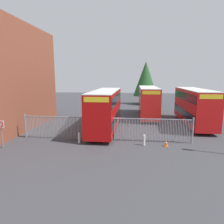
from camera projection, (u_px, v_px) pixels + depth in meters
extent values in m
plane|color=#3D3D42|center=(115.00, 122.00, 26.61)|extent=(100.00, 100.00, 0.00)
cylinder|color=gray|center=(25.00, 126.00, 19.48)|extent=(0.06, 0.06, 2.20)
cylinder|color=gray|center=(27.00, 127.00, 19.46)|extent=(0.06, 0.06, 2.20)
cylinder|color=gray|center=(28.00, 127.00, 19.45)|extent=(0.06, 0.06, 2.20)
cylinder|color=gray|center=(30.00, 127.00, 19.43)|extent=(0.06, 0.06, 2.20)
cylinder|color=gray|center=(31.00, 127.00, 19.42)|extent=(0.06, 0.06, 2.20)
cylinder|color=gray|center=(32.00, 127.00, 19.40)|extent=(0.06, 0.06, 2.20)
cylinder|color=gray|center=(34.00, 127.00, 19.39)|extent=(0.06, 0.06, 2.20)
cylinder|color=gray|center=(35.00, 127.00, 19.37)|extent=(0.06, 0.06, 2.20)
cylinder|color=gray|center=(36.00, 127.00, 19.36)|extent=(0.06, 0.06, 2.20)
cylinder|color=gray|center=(38.00, 127.00, 19.34)|extent=(0.06, 0.06, 2.20)
cylinder|color=gray|center=(39.00, 127.00, 19.32)|extent=(0.06, 0.06, 2.20)
cylinder|color=gray|center=(41.00, 127.00, 19.31)|extent=(0.06, 0.06, 2.20)
cylinder|color=gray|center=(42.00, 127.00, 19.29)|extent=(0.06, 0.06, 2.20)
cylinder|color=gray|center=(43.00, 127.00, 19.28)|extent=(0.06, 0.06, 2.20)
cylinder|color=gray|center=(45.00, 127.00, 19.26)|extent=(0.06, 0.06, 2.20)
cylinder|color=gray|center=(46.00, 127.00, 19.25)|extent=(0.06, 0.06, 2.20)
cylinder|color=gray|center=(47.00, 127.00, 19.23)|extent=(0.06, 0.06, 2.20)
cylinder|color=gray|center=(49.00, 127.00, 19.22)|extent=(0.06, 0.06, 2.20)
cylinder|color=gray|center=(50.00, 127.00, 19.20)|extent=(0.06, 0.06, 2.20)
cylinder|color=gray|center=(52.00, 127.00, 19.18)|extent=(0.06, 0.06, 2.20)
cylinder|color=gray|center=(53.00, 127.00, 19.17)|extent=(0.06, 0.06, 2.20)
cylinder|color=gray|center=(54.00, 127.00, 19.15)|extent=(0.06, 0.06, 2.20)
cylinder|color=gray|center=(56.00, 127.00, 19.14)|extent=(0.06, 0.06, 2.20)
cylinder|color=gray|center=(57.00, 127.00, 19.12)|extent=(0.06, 0.06, 2.20)
cylinder|color=gray|center=(59.00, 127.00, 19.11)|extent=(0.06, 0.06, 2.20)
cylinder|color=gray|center=(60.00, 127.00, 19.09)|extent=(0.06, 0.06, 2.20)
cylinder|color=gray|center=(62.00, 128.00, 19.08)|extent=(0.06, 0.06, 2.20)
cylinder|color=gray|center=(63.00, 128.00, 19.06)|extent=(0.06, 0.06, 2.20)
cylinder|color=gray|center=(64.00, 128.00, 19.04)|extent=(0.06, 0.06, 2.20)
cylinder|color=gray|center=(66.00, 128.00, 19.03)|extent=(0.06, 0.06, 2.20)
cylinder|color=gray|center=(67.00, 128.00, 19.01)|extent=(0.06, 0.06, 2.20)
cylinder|color=gray|center=(69.00, 128.00, 19.00)|extent=(0.06, 0.06, 2.20)
cylinder|color=gray|center=(70.00, 128.00, 18.98)|extent=(0.06, 0.06, 2.20)
cylinder|color=gray|center=(72.00, 128.00, 18.97)|extent=(0.06, 0.06, 2.20)
cylinder|color=gray|center=(73.00, 128.00, 18.95)|extent=(0.06, 0.06, 2.20)
cylinder|color=gray|center=(74.00, 128.00, 18.94)|extent=(0.06, 0.06, 2.20)
cylinder|color=gray|center=(76.00, 128.00, 18.92)|extent=(0.06, 0.06, 2.20)
cylinder|color=gray|center=(77.00, 128.00, 18.90)|extent=(0.06, 0.06, 2.20)
cylinder|color=gray|center=(79.00, 128.00, 18.89)|extent=(0.06, 0.06, 2.20)
cylinder|color=gray|center=(80.00, 128.00, 18.87)|extent=(0.06, 0.06, 2.20)
cylinder|color=gray|center=(82.00, 128.00, 18.86)|extent=(0.06, 0.06, 2.20)
cylinder|color=gray|center=(83.00, 128.00, 18.84)|extent=(0.06, 0.06, 2.20)
cylinder|color=gray|center=(85.00, 128.00, 18.83)|extent=(0.06, 0.06, 2.20)
cylinder|color=gray|center=(86.00, 128.00, 18.81)|extent=(0.06, 0.06, 2.20)
cylinder|color=gray|center=(87.00, 128.00, 18.80)|extent=(0.06, 0.06, 2.20)
cylinder|color=gray|center=(89.00, 128.00, 18.78)|extent=(0.06, 0.06, 2.20)
cylinder|color=gray|center=(90.00, 128.00, 18.76)|extent=(0.06, 0.06, 2.20)
cylinder|color=gray|center=(92.00, 128.00, 18.75)|extent=(0.06, 0.06, 2.20)
cylinder|color=gray|center=(93.00, 128.00, 18.73)|extent=(0.06, 0.06, 2.20)
cylinder|color=gray|center=(95.00, 129.00, 18.72)|extent=(0.06, 0.06, 2.20)
cylinder|color=gray|center=(96.00, 129.00, 18.70)|extent=(0.06, 0.06, 2.20)
cylinder|color=gray|center=(98.00, 129.00, 18.69)|extent=(0.06, 0.06, 2.20)
cylinder|color=gray|center=(99.00, 129.00, 18.67)|extent=(0.06, 0.06, 2.20)
cylinder|color=gray|center=(101.00, 129.00, 18.65)|extent=(0.06, 0.06, 2.20)
cylinder|color=gray|center=(102.00, 129.00, 18.64)|extent=(0.06, 0.06, 2.20)
cylinder|color=gray|center=(104.00, 129.00, 18.62)|extent=(0.06, 0.06, 2.20)
cylinder|color=gray|center=(105.00, 129.00, 18.61)|extent=(0.06, 0.06, 2.20)
cylinder|color=gray|center=(107.00, 129.00, 18.59)|extent=(0.06, 0.06, 2.20)
cylinder|color=gray|center=(108.00, 129.00, 18.58)|extent=(0.06, 0.06, 2.20)
cylinder|color=gray|center=(110.00, 129.00, 18.56)|extent=(0.06, 0.06, 2.20)
cylinder|color=gray|center=(111.00, 129.00, 18.55)|extent=(0.06, 0.06, 2.20)
cylinder|color=gray|center=(113.00, 129.00, 18.53)|extent=(0.06, 0.06, 2.20)
cylinder|color=gray|center=(114.00, 129.00, 18.51)|extent=(0.06, 0.06, 2.20)
cylinder|color=gray|center=(116.00, 129.00, 18.50)|extent=(0.06, 0.06, 2.20)
cylinder|color=gray|center=(117.00, 129.00, 18.48)|extent=(0.06, 0.06, 2.20)
cylinder|color=gray|center=(119.00, 129.00, 18.47)|extent=(0.06, 0.06, 2.20)
cylinder|color=gray|center=(120.00, 129.00, 18.45)|extent=(0.06, 0.06, 2.20)
cylinder|color=gray|center=(122.00, 129.00, 18.44)|extent=(0.06, 0.06, 2.20)
cylinder|color=gray|center=(123.00, 129.00, 18.42)|extent=(0.06, 0.06, 2.20)
cylinder|color=gray|center=(125.00, 129.00, 18.41)|extent=(0.06, 0.06, 2.20)
cylinder|color=gray|center=(126.00, 129.00, 18.39)|extent=(0.06, 0.06, 2.20)
cylinder|color=gray|center=(128.00, 129.00, 18.37)|extent=(0.06, 0.06, 2.20)
cylinder|color=gray|center=(129.00, 130.00, 18.36)|extent=(0.06, 0.06, 2.20)
cylinder|color=gray|center=(131.00, 130.00, 18.34)|extent=(0.06, 0.06, 2.20)
cylinder|color=gray|center=(132.00, 130.00, 18.33)|extent=(0.06, 0.06, 2.20)
cylinder|color=gray|center=(134.00, 130.00, 18.31)|extent=(0.06, 0.06, 2.20)
cylinder|color=gray|center=(135.00, 130.00, 18.30)|extent=(0.06, 0.06, 2.20)
cylinder|color=gray|center=(137.00, 130.00, 18.28)|extent=(0.06, 0.06, 2.20)
cylinder|color=gray|center=(139.00, 130.00, 18.27)|extent=(0.06, 0.06, 2.20)
cylinder|color=gray|center=(140.00, 130.00, 18.25)|extent=(0.06, 0.06, 2.20)
cylinder|color=gray|center=(142.00, 130.00, 18.23)|extent=(0.06, 0.06, 2.20)
cylinder|color=gray|center=(143.00, 130.00, 18.22)|extent=(0.06, 0.06, 2.20)
cylinder|color=gray|center=(145.00, 130.00, 18.20)|extent=(0.06, 0.06, 2.20)
cylinder|color=gray|center=(146.00, 130.00, 18.19)|extent=(0.06, 0.06, 2.20)
cylinder|color=gray|center=(148.00, 130.00, 18.17)|extent=(0.06, 0.06, 2.20)
cylinder|color=gray|center=(149.00, 130.00, 18.16)|extent=(0.06, 0.06, 2.20)
cylinder|color=gray|center=(151.00, 130.00, 18.14)|extent=(0.06, 0.06, 2.20)
cylinder|color=gray|center=(153.00, 130.00, 18.13)|extent=(0.06, 0.06, 2.20)
cylinder|color=gray|center=(154.00, 130.00, 18.11)|extent=(0.06, 0.06, 2.20)
cylinder|color=gray|center=(156.00, 130.00, 18.09)|extent=(0.06, 0.06, 2.20)
cylinder|color=gray|center=(157.00, 130.00, 18.08)|extent=(0.06, 0.06, 2.20)
cylinder|color=gray|center=(159.00, 130.00, 18.06)|extent=(0.06, 0.06, 2.20)
cylinder|color=gray|center=(160.00, 130.00, 18.05)|extent=(0.06, 0.06, 2.20)
cylinder|color=gray|center=(162.00, 130.00, 18.03)|extent=(0.06, 0.06, 2.20)
cylinder|color=gray|center=(164.00, 130.00, 18.02)|extent=(0.06, 0.06, 2.20)
cylinder|color=gray|center=(165.00, 131.00, 18.00)|extent=(0.06, 0.06, 2.20)
cylinder|color=gray|center=(167.00, 131.00, 17.99)|extent=(0.06, 0.06, 2.20)
cylinder|color=gray|center=(168.00, 131.00, 17.97)|extent=(0.06, 0.06, 2.20)
cylinder|color=gray|center=(170.00, 131.00, 17.95)|extent=(0.06, 0.06, 2.20)
cylinder|color=gray|center=(172.00, 131.00, 17.94)|extent=(0.06, 0.06, 2.20)
cylinder|color=gray|center=(173.00, 131.00, 17.92)|extent=(0.06, 0.06, 2.20)
cylinder|color=gray|center=(175.00, 131.00, 17.91)|extent=(0.06, 0.06, 2.20)
cylinder|color=gray|center=(176.00, 131.00, 17.89)|extent=(0.06, 0.06, 2.20)
cylinder|color=gray|center=(178.00, 131.00, 17.88)|extent=(0.06, 0.06, 2.20)
cylinder|color=gray|center=(180.00, 131.00, 17.86)|extent=(0.06, 0.06, 2.20)
cylinder|color=gray|center=(181.00, 131.00, 17.84)|extent=(0.06, 0.06, 2.20)
cylinder|color=gray|center=(183.00, 131.00, 17.83)|extent=(0.06, 0.06, 2.20)
cylinder|color=gray|center=(185.00, 131.00, 17.81)|extent=(0.06, 0.06, 2.20)
cylinder|color=gray|center=(186.00, 131.00, 17.80)|extent=(0.06, 0.06, 2.20)
cylinder|color=gray|center=(188.00, 131.00, 17.78)|extent=(0.06, 0.06, 2.20)
cylinder|color=gray|center=(189.00, 131.00, 17.77)|extent=(0.06, 0.06, 2.20)
cylinder|color=gray|center=(191.00, 131.00, 17.75)|extent=(0.06, 0.06, 2.20)
cylinder|color=gray|center=(193.00, 131.00, 17.74)|extent=(0.06, 0.06, 2.20)
cylinder|color=gray|center=(105.00, 118.00, 18.43)|extent=(15.69, 0.07, 0.07)
cylinder|color=gray|center=(25.00, 126.00, 19.47)|extent=(0.14, 0.14, 2.35)
cylinder|color=gray|center=(193.00, 131.00, 17.72)|extent=(0.14, 0.14, 2.35)
cube|color=#B70C0C|center=(106.00, 109.00, 22.14)|extent=(2.50, 10.80, 4.00)
cube|color=black|center=(106.00, 116.00, 22.28)|extent=(2.54, 10.37, 0.90)
cube|color=black|center=(106.00, 98.00, 21.94)|extent=(2.54, 10.37, 0.90)
cube|color=yellow|center=(96.00, 100.00, 16.63)|extent=(2.12, 0.12, 0.44)
cube|color=silver|center=(106.00, 91.00, 21.80)|extent=(2.50, 10.80, 0.08)
cylinder|color=black|center=(89.00, 133.00, 19.30)|extent=(0.30, 1.04, 1.04)
cylinder|color=black|center=(112.00, 134.00, 19.06)|extent=(0.30, 1.04, 1.04)
cylinder|color=black|center=(101.00, 120.00, 25.49)|extent=(0.30, 1.04, 1.04)
cylinder|color=black|center=(118.00, 120.00, 25.24)|extent=(0.30, 1.04, 1.04)
cube|color=red|center=(148.00, 101.00, 29.69)|extent=(2.50, 10.80, 4.00)
cube|color=black|center=(148.00, 106.00, 29.83)|extent=(2.54, 10.37, 0.90)
cube|color=black|center=(148.00, 93.00, 29.48)|extent=(2.54, 10.37, 0.90)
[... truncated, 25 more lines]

